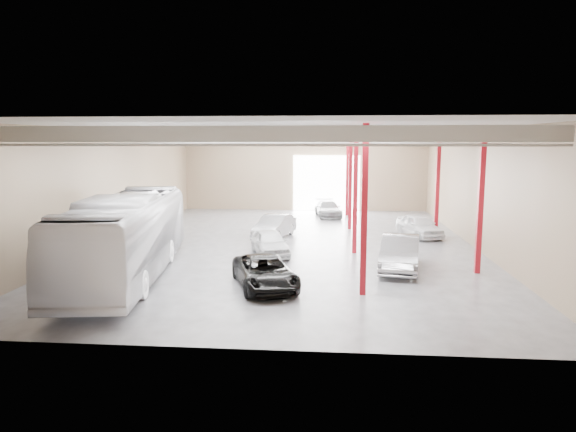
# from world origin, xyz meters

# --- Properties ---
(depot_shell) EXTENTS (22.12, 32.12, 7.06)m
(depot_shell) POSITION_xyz_m (0.13, 0.48, 4.98)
(depot_shell) COLOR #49494E
(depot_shell) RESTS_ON ground
(coach_bus) EXTENTS (5.16, 14.14, 3.85)m
(coach_bus) POSITION_xyz_m (-6.99, -8.00, 1.92)
(coach_bus) COLOR white
(coach_bus) RESTS_ON ground
(black_sedan) EXTENTS (3.76, 5.38, 1.36)m
(black_sedan) POSITION_xyz_m (-0.35, -9.37, 0.68)
(black_sedan) COLOR black
(black_sedan) RESTS_ON ground
(car_row_a) EXTENTS (2.88, 4.45, 1.41)m
(car_row_a) POSITION_xyz_m (-0.90, -3.00, 0.70)
(car_row_a) COLOR silver
(car_row_a) RESTS_ON ground
(car_row_b) EXTENTS (2.64, 4.81, 1.50)m
(car_row_b) POSITION_xyz_m (-1.24, 2.20, 0.75)
(car_row_b) COLOR #AAABAF
(car_row_b) RESTS_ON ground
(car_row_c) EXTENTS (2.57, 4.81, 1.33)m
(car_row_c) POSITION_xyz_m (2.21, 12.00, 0.66)
(car_row_c) COLOR slate
(car_row_c) RESTS_ON ground
(car_right_near) EXTENTS (2.61, 5.34, 1.69)m
(car_right_near) POSITION_xyz_m (5.86, -5.71, 0.84)
(car_right_near) COLOR #9D9DA1
(car_right_near) RESTS_ON ground
(car_right_far) EXTENTS (3.00, 4.68, 1.48)m
(car_right_far) POSITION_xyz_m (8.30, 3.35, 0.74)
(car_right_far) COLOR white
(car_right_far) RESTS_ON ground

